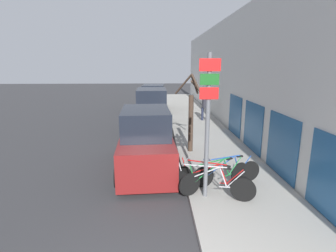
{
  "coord_description": "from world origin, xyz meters",
  "views": [
    {
      "loc": [
        0.13,
        -2.75,
        3.81
      ],
      "look_at": [
        0.56,
        7.83,
        1.3
      ],
      "focal_mm": 28.0,
      "sensor_mm": 36.0,
      "label": 1
    }
  ],
  "objects_px": {
    "bicycle_2": "(216,176)",
    "street_tree": "(191,115)",
    "bicycle_1": "(211,179)",
    "parked_car_0": "(146,142)",
    "bicycle_0": "(210,183)",
    "parked_car_1": "(152,111)",
    "parked_car_2": "(154,99)",
    "signpost": "(208,122)",
    "pedestrian_near": "(205,105)",
    "bicycle_3": "(227,172)"
  },
  "relations": [
    {
      "from": "bicycle_1",
      "to": "parked_car_1",
      "type": "bearing_deg",
      "value": 41.68
    },
    {
      "from": "parked_car_0",
      "to": "pedestrian_near",
      "type": "xyz_separation_m",
      "value": [
        3.57,
        7.9,
        0.15
      ]
    },
    {
      "from": "signpost",
      "to": "bicycle_2",
      "type": "relative_size",
      "value": 1.71
    },
    {
      "from": "parked_car_0",
      "to": "pedestrian_near",
      "type": "bearing_deg",
      "value": 62.75
    },
    {
      "from": "parked_car_0",
      "to": "street_tree",
      "type": "distance_m",
      "value": 2.57
    },
    {
      "from": "signpost",
      "to": "bicycle_1",
      "type": "bearing_deg",
      "value": 51.32
    },
    {
      "from": "parked_car_2",
      "to": "pedestrian_near",
      "type": "xyz_separation_m",
      "value": [
        3.45,
        -4.34,
        0.18
      ]
    },
    {
      "from": "bicycle_2",
      "to": "street_tree",
      "type": "bearing_deg",
      "value": -19.24
    },
    {
      "from": "parked_car_1",
      "to": "parked_car_0",
      "type": "bearing_deg",
      "value": -91.56
    },
    {
      "from": "bicycle_1",
      "to": "parked_car_0",
      "type": "height_order",
      "value": "parked_car_0"
    },
    {
      "from": "bicycle_1",
      "to": "parked_car_2",
      "type": "xyz_separation_m",
      "value": [
        -1.84,
        14.41,
        0.45
      ]
    },
    {
      "from": "signpost",
      "to": "bicycle_3",
      "type": "relative_size",
      "value": 1.78
    },
    {
      "from": "bicycle_2",
      "to": "bicycle_0",
      "type": "bearing_deg",
      "value": 124.13
    },
    {
      "from": "parked_car_1",
      "to": "bicycle_0",
      "type": "bearing_deg",
      "value": -79.2
    },
    {
      "from": "bicycle_0",
      "to": "parked_car_0",
      "type": "bearing_deg",
      "value": 56.93
    },
    {
      "from": "bicycle_1",
      "to": "street_tree",
      "type": "distance_m",
      "value": 3.99
    },
    {
      "from": "parked_car_0",
      "to": "bicycle_2",
      "type": "bearing_deg",
      "value": -45.72
    },
    {
      "from": "bicycle_0",
      "to": "parked_car_0",
      "type": "height_order",
      "value": "parked_car_0"
    },
    {
      "from": "bicycle_1",
      "to": "bicycle_0",
      "type": "bearing_deg",
      "value": -167.43
    },
    {
      "from": "bicycle_3",
      "to": "parked_car_1",
      "type": "bearing_deg",
      "value": 3.87
    },
    {
      "from": "bicycle_1",
      "to": "street_tree",
      "type": "height_order",
      "value": "street_tree"
    },
    {
      "from": "signpost",
      "to": "bicycle_1",
      "type": "distance_m",
      "value": 1.8
    },
    {
      "from": "bicycle_2",
      "to": "street_tree",
      "type": "height_order",
      "value": "street_tree"
    },
    {
      "from": "signpost",
      "to": "bicycle_0",
      "type": "xyz_separation_m",
      "value": [
        0.11,
        -0.04,
        -1.77
      ]
    },
    {
      "from": "bicycle_0",
      "to": "bicycle_2",
      "type": "distance_m",
      "value": 0.54
    },
    {
      "from": "bicycle_0",
      "to": "bicycle_2",
      "type": "height_order",
      "value": "bicycle_0"
    },
    {
      "from": "bicycle_1",
      "to": "parked_car_0",
      "type": "distance_m",
      "value": 2.96
    },
    {
      "from": "bicycle_2",
      "to": "street_tree",
      "type": "xyz_separation_m",
      "value": [
        -0.31,
        3.64,
        1.17
      ]
    },
    {
      "from": "bicycle_3",
      "to": "parked_car_1",
      "type": "distance_m",
      "value": 8.33
    },
    {
      "from": "parked_car_1",
      "to": "parked_car_2",
      "type": "bearing_deg",
      "value": 88.76
    },
    {
      "from": "signpost",
      "to": "parked_car_2",
      "type": "xyz_separation_m",
      "value": [
        -1.64,
        14.66,
        -1.32
      ]
    },
    {
      "from": "bicycle_0",
      "to": "parked_car_1",
      "type": "relative_size",
      "value": 0.5
    },
    {
      "from": "pedestrian_near",
      "to": "street_tree",
      "type": "bearing_deg",
      "value": -93.95
    },
    {
      "from": "parked_car_1",
      "to": "bicycle_3",
      "type": "bearing_deg",
      "value": -73.38
    },
    {
      "from": "bicycle_1",
      "to": "parked_car_0",
      "type": "relative_size",
      "value": 0.46
    },
    {
      "from": "signpost",
      "to": "pedestrian_near",
      "type": "distance_m",
      "value": 10.54
    },
    {
      "from": "bicycle_2",
      "to": "parked_car_1",
      "type": "height_order",
      "value": "parked_car_1"
    },
    {
      "from": "parked_car_2",
      "to": "parked_car_0",
      "type": "bearing_deg",
      "value": -87.21
    },
    {
      "from": "parked_car_2",
      "to": "signpost",
      "type": "bearing_deg",
      "value": -80.27
    },
    {
      "from": "bicycle_1",
      "to": "street_tree",
      "type": "xyz_separation_m",
      "value": [
        -0.11,
        3.82,
        1.17
      ]
    },
    {
      "from": "signpost",
      "to": "street_tree",
      "type": "relative_size",
      "value": 1.2
    },
    {
      "from": "bicycle_2",
      "to": "pedestrian_near",
      "type": "relative_size",
      "value": 1.3
    },
    {
      "from": "bicycle_2",
      "to": "pedestrian_near",
      "type": "distance_m",
      "value": 10.02
    },
    {
      "from": "parked_car_0",
      "to": "pedestrian_near",
      "type": "distance_m",
      "value": 8.68
    },
    {
      "from": "signpost",
      "to": "pedestrian_near",
      "type": "height_order",
      "value": "signpost"
    },
    {
      "from": "bicycle_3",
      "to": "pedestrian_near",
      "type": "relative_size",
      "value": 1.25
    },
    {
      "from": "bicycle_1",
      "to": "parked_car_2",
      "type": "relative_size",
      "value": 0.45
    },
    {
      "from": "parked_car_1",
      "to": "parked_car_2",
      "type": "xyz_separation_m",
      "value": [
        0.04,
        6.0,
        -0.09
      ]
    },
    {
      "from": "signpost",
      "to": "parked_car_1",
      "type": "bearing_deg",
      "value": 100.97
    },
    {
      "from": "bicycle_2",
      "to": "parked_car_2",
      "type": "xyz_separation_m",
      "value": [
        -2.04,
        14.24,
        0.45
      ]
    }
  ]
}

